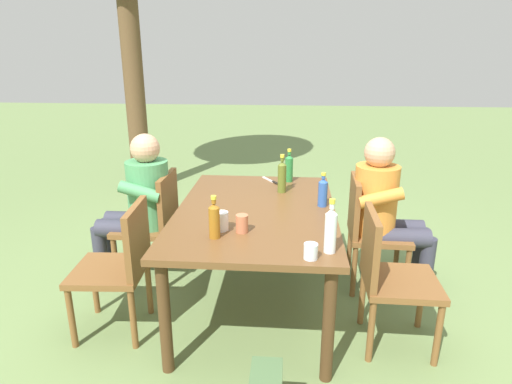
{
  "coord_description": "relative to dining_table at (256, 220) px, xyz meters",
  "views": [
    {
      "loc": [
        -2.77,
        -0.22,
        1.77
      ],
      "look_at": [
        0.0,
        0.0,
        0.86
      ],
      "focal_mm": 30.68,
      "sensor_mm": 36.0,
      "label": 1
    }
  ],
  "objects": [
    {
      "name": "chair_near_right",
      "position": [
        0.36,
        -0.83,
        -0.17
      ],
      "size": [
        0.46,
        0.46,
        0.87
      ],
      "color": "brown",
      "rests_on": "ground_plane"
    },
    {
      "name": "bottle_olive",
      "position": [
        0.38,
        -0.16,
        0.21
      ],
      "size": [
        0.06,
        0.06,
        0.29
      ],
      "color": "#566623",
      "rests_on": "dining_table"
    },
    {
      "name": "cup_glass",
      "position": [
        -0.71,
        -0.34,
        0.12
      ],
      "size": [
        0.07,
        0.07,
        0.08
      ],
      "primitive_type": "cylinder",
      "color": "silver",
      "rests_on": "dining_table"
    },
    {
      "name": "cup_terracotta",
      "position": [
        -0.4,
        0.05,
        0.14
      ],
      "size": [
        0.07,
        0.07,
        0.11
      ],
      "primitive_type": "cylinder",
      "color": "#BC6B47",
      "rests_on": "dining_table"
    },
    {
      "name": "cup_white",
      "position": [
        -0.38,
        0.18,
        0.14
      ],
      "size": [
        0.08,
        0.08,
        0.11
      ],
      "primitive_type": "cylinder",
      "color": "white",
      "rests_on": "dining_table"
    },
    {
      "name": "table_knife",
      "position": [
        0.65,
        -0.07,
        0.09
      ],
      "size": [
        0.21,
        0.15,
        0.01
      ],
      "color": "silver",
      "rests_on": "dining_table"
    },
    {
      "name": "person_in_plaid_shirt",
      "position": [
        0.36,
        0.94,
        -0.01
      ],
      "size": [
        0.47,
        0.61,
        1.18
      ],
      "color": "#4C935B",
      "rests_on": "ground_plane"
    },
    {
      "name": "dining_table",
      "position": [
        0.0,
        0.0,
        0.0
      ],
      "size": [
        1.6,
        1.06,
        0.74
      ],
      "color": "brown",
      "rests_on": "ground_plane"
    },
    {
      "name": "bottle_blue",
      "position": [
        0.09,
        -0.45,
        0.19
      ],
      "size": [
        0.06,
        0.06,
        0.24
      ],
      "color": "#2D56A3",
      "rests_on": "dining_table"
    },
    {
      "name": "ground_plane",
      "position": [
        0.0,
        0.0,
        -0.66
      ],
      "size": [
        24.0,
        24.0,
        0.0
      ],
      "primitive_type": "plane",
      "color": "#6B844C"
    },
    {
      "name": "chair_near_left",
      "position": [
        -0.36,
        -0.83,
        -0.17
      ],
      "size": [
        0.45,
        0.45,
        0.87
      ],
      "color": "brown",
      "rests_on": "ground_plane"
    },
    {
      "name": "chair_far_left",
      "position": [
        -0.36,
        0.83,
        -0.17
      ],
      "size": [
        0.46,
        0.46,
        0.87
      ],
      "color": "brown",
      "rests_on": "ground_plane"
    },
    {
      "name": "person_in_white_shirt",
      "position": [
        0.36,
        -0.94,
        -0.01
      ],
      "size": [
        0.47,
        0.61,
        1.18
      ],
      "color": "orange",
      "rests_on": "ground_plane"
    },
    {
      "name": "backpack_by_near_side",
      "position": [
        1.27,
        0.37,
        -0.43
      ],
      "size": [
        0.34,
        0.24,
        0.47
      ],
      "color": "maroon",
      "rests_on": "ground_plane"
    },
    {
      "name": "bottle_green",
      "position": [
        0.67,
        -0.22,
        0.2
      ],
      "size": [
        0.06,
        0.06,
        0.27
      ],
      "color": "#287A38",
      "rests_on": "dining_table"
    },
    {
      "name": "chair_far_right",
      "position": [
        0.36,
        0.83,
        -0.17
      ],
      "size": [
        0.45,
        0.45,
        0.87
      ],
      "color": "brown",
      "rests_on": "ground_plane"
    },
    {
      "name": "bottle_clear",
      "position": [
        -0.63,
        -0.44,
        0.21
      ],
      "size": [
        0.06,
        0.06,
        0.3
      ],
      "color": "white",
      "rests_on": "dining_table"
    },
    {
      "name": "bottle_amber",
      "position": [
        -0.49,
        0.2,
        0.19
      ],
      "size": [
        0.06,
        0.06,
        0.25
      ],
      "color": "#996019",
      "rests_on": "dining_table"
    }
  ]
}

